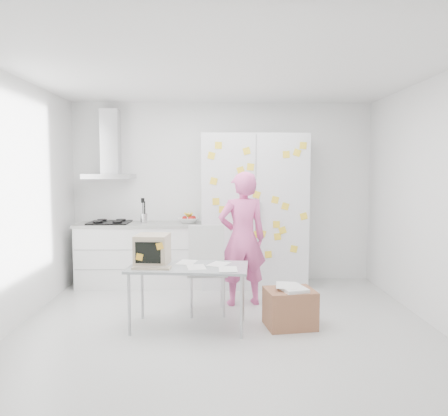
{
  "coord_description": "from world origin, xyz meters",
  "views": [
    {
      "loc": [
        -0.11,
        -4.64,
        1.69
      ],
      "look_at": [
        -0.0,
        0.68,
        1.23
      ],
      "focal_mm": 35.0,
      "sensor_mm": 36.0,
      "label": 1
    }
  ],
  "objects_px": {
    "chair": "(207,263)",
    "desk": "(165,257)",
    "person": "(242,239)",
    "cardboard_box": "(290,307)"
  },
  "relations": [
    {
      "from": "chair",
      "to": "desk",
      "type": "bearing_deg",
      "value": -131.77
    },
    {
      "from": "person",
      "to": "cardboard_box",
      "type": "bearing_deg",
      "value": 108.98
    },
    {
      "from": "chair",
      "to": "cardboard_box",
      "type": "relative_size",
      "value": 1.8
    },
    {
      "from": "chair",
      "to": "cardboard_box",
      "type": "distance_m",
      "value": 1.14
    },
    {
      "from": "desk",
      "to": "cardboard_box",
      "type": "height_order",
      "value": "desk"
    },
    {
      "from": "person",
      "to": "cardboard_box",
      "type": "xyz_separation_m",
      "value": [
        0.47,
        -0.81,
        -0.62
      ]
    },
    {
      "from": "person",
      "to": "desk",
      "type": "bearing_deg",
      "value": 30.38
    },
    {
      "from": "person",
      "to": "chair",
      "type": "distance_m",
      "value": 0.56
    },
    {
      "from": "chair",
      "to": "cardboard_box",
      "type": "bearing_deg",
      "value": -35.29
    },
    {
      "from": "person",
      "to": "desk",
      "type": "xyz_separation_m",
      "value": [
        -0.87,
        -0.77,
        -0.08
      ]
    }
  ]
}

